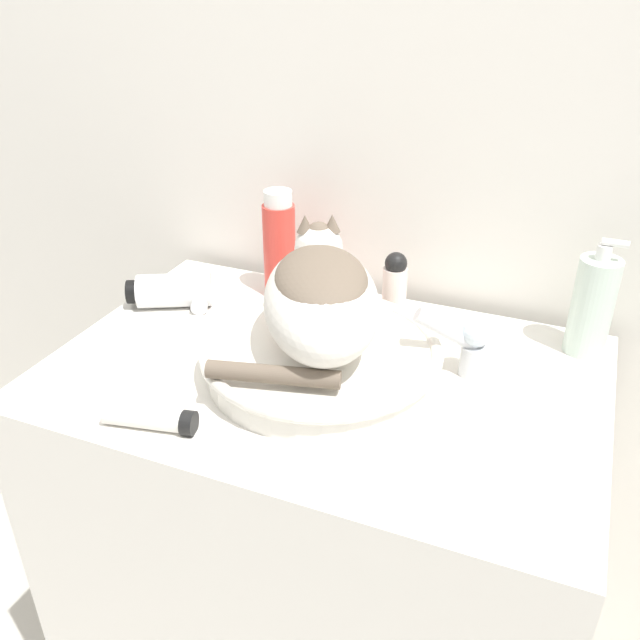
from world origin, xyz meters
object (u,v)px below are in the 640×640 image
object	(u,v)px
cat	(323,295)
faucet	(468,343)
deodorant_stick	(395,285)
cream_tube	(151,418)
shampoo_bottle_tall	(279,246)
hair_dryer	(175,291)
soap_pump_bottle	(592,305)

from	to	relation	value
cat	faucet	bearing A→B (deg)	-96.10
faucet	deodorant_stick	size ratio (longest dim) A/B	0.96
faucet	deodorant_stick	bearing A→B (deg)	-63.27
faucet	deodorant_stick	distance (m)	0.23
faucet	cream_tube	size ratio (longest dim) A/B	0.86
shampoo_bottle_tall	deodorant_stick	xyz separation A→B (m)	(0.24, 0.00, -0.04)
faucet	hair_dryer	distance (m)	0.58
cat	cream_tube	size ratio (longest dim) A/B	2.48
shampoo_bottle_tall	cream_tube	bearing A→B (deg)	-88.63
cream_tube	deodorant_stick	bearing A→B (deg)	64.17
soap_pump_bottle	deodorant_stick	xyz separation A→B (m)	(-0.35, 0.00, -0.03)
faucet	cat	bearing A→B (deg)	-1.48
soap_pump_bottle	hair_dryer	xyz separation A→B (m)	(-0.75, -0.12, -0.06)
soap_pump_bottle	cat	bearing A→B (deg)	-149.77
faucet	deodorant_stick	xyz separation A→B (m)	(-0.17, 0.15, 0.00)
faucet	soap_pump_bottle	bearing A→B (deg)	-160.69
deodorant_stick	cream_tube	bearing A→B (deg)	-115.83
cat	soap_pump_bottle	world-z (taller)	cat
cat	shampoo_bottle_tall	world-z (taller)	cat
hair_dryer	faucet	bearing A→B (deg)	150.73
cat	soap_pump_bottle	xyz separation A→B (m)	(0.40, 0.23, -0.05)
shampoo_bottle_tall	cream_tube	size ratio (longest dim) A/B	1.51
soap_pump_bottle	shampoo_bottle_tall	bearing A→B (deg)	180.00
cream_tube	hair_dryer	bearing A→B (deg)	117.49
shampoo_bottle_tall	hair_dryer	xyz separation A→B (m)	(-0.17, -0.12, -0.07)
cat	soap_pump_bottle	bearing A→B (deg)	-85.76
cat	faucet	distance (m)	0.25
cat	deodorant_stick	bearing A→B (deg)	-38.66
faucet	cream_tube	distance (m)	0.51
shampoo_bottle_tall	soap_pump_bottle	size ratio (longest dim) A/B	1.03
shampoo_bottle_tall	soap_pump_bottle	bearing A→B (deg)	0.00
soap_pump_bottle	deodorant_stick	world-z (taller)	soap_pump_bottle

